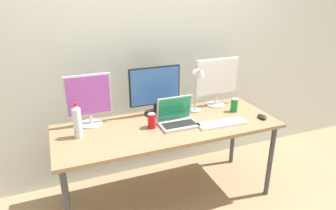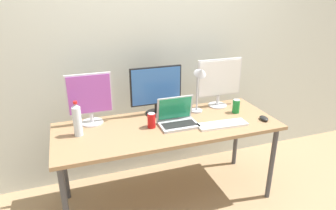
% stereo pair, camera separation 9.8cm
% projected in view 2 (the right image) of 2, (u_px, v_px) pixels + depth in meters
% --- Properties ---
extents(ground_plane, '(16.00, 16.00, 0.00)m').
position_uv_depth(ground_plane, '(168.00, 197.00, 2.79)').
color(ground_plane, '#9E7F5B').
extents(wall_back, '(7.00, 0.08, 2.60)m').
position_uv_depth(wall_back, '(147.00, 46.00, 2.83)').
color(wall_back, silver).
rests_on(wall_back, ground).
extents(work_desk, '(1.87, 0.72, 0.74)m').
position_uv_depth(work_desk, '(168.00, 131.00, 2.54)').
color(work_desk, '#424247').
rests_on(work_desk, ground).
extents(monitor_left, '(0.37, 0.19, 0.43)m').
position_uv_depth(monitor_left, '(90.00, 98.00, 2.46)').
color(monitor_left, silver).
rests_on(monitor_left, work_desk).
extents(monitor_center, '(0.47, 0.20, 0.44)m').
position_uv_depth(monitor_center, '(156.00, 89.00, 2.65)').
color(monitor_center, black).
rests_on(monitor_center, work_desk).
extents(monitor_right, '(0.45, 0.18, 0.46)m').
position_uv_depth(monitor_right, '(219.00, 81.00, 2.82)').
color(monitor_right, silver).
rests_on(monitor_right, work_desk).
extents(laptop_silver, '(0.32, 0.22, 0.23)m').
position_uv_depth(laptop_silver, '(177.00, 118.00, 2.51)').
color(laptop_silver, '#B7B7BC').
rests_on(laptop_silver, work_desk).
extents(keyboard_main, '(0.43, 0.15, 0.02)m').
position_uv_depth(keyboard_main, '(222.00, 125.00, 2.50)').
color(keyboard_main, white).
rests_on(keyboard_main, work_desk).
extents(mouse_by_keyboard, '(0.08, 0.11, 0.03)m').
position_uv_depth(mouse_by_keyboard, '(264.00, 118.00, 2.60)').
color(mouse_by_keyboard, black).
rests_on(mouse_by_keyboard, work_desk).
extents(water_bottle, '(0.07, 0.07, 0.28)m').
position_uv_depth(water_bottle, '(77.00, 120.00, 2.29)').
color(water_bottle, silver).
rests_on(water_bottle, work_desk).
extents(soda_can_near_keyboard, '(0.07, 0.07, 0.13)m').
position_uv_depth(soda_can_near_keyboard, '(151.00, 120.00, 2.45)').
color(soda_can_near_keyboard, red).
rests_on(soda_can_near_keyboard, work_desk).
extents(soda_can_by_laptop, '(0.07, 0.07, 0.13)m').
position_uv_depth(soda_can_by_laptop, '(236.00, 106.00, 2.74)').
color(soda_can_by_laptop, '#197F33').
rests_on(soda_can_by_laptop, work_desk).
extents(desk_lamp, '(0.11, 0.18, 0.45)m').
position_uv_depth(desk_lamp, '(200.00, 81.00, 2.64)').
color(desk_lamp, '#B7B7BC').
rests_on(desk_lamp, work_desk).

